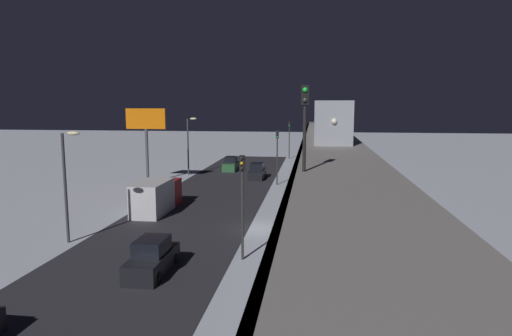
% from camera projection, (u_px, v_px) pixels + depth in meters
% --- Properties ---
extents(ground_plane, '(240.00, 240.00, 0.00)m').
position_uv_depth(ground_plane, '(255.00, 229.00, 34.18)').
color(ground_plane, silver).
extents(avenue_asphalt, '(11.00, 94.20, 0.01)m').
position_uv_depth(avenue_asphalt, '(179.00, 226.00, 34.94)').
color(avenue_asphalt, '#28282D').
rests_on(avenue_asphalt, ground_plane).
extents(elevated_railway, '(5.00, 94.20, 6.28)m').
position_uv_depth(elevated_railway, '(332.00, 159.00, 32.70)').
color(elevated_railway, gray).
rests_on(elevated_railway, ground_plane).
extents(subway_train, '(2.94, 36.87, 3.40)m').
position_uv_depth(subway_train, '(327.00, 116.00, 51.32)').
color(subway_train, '#999EA8').
rests_on(subway_train, elevated_railway).
extents(rail_signal, '(0.36, 0.41, 4.00)m').
position_uv_depth(rail_signal, '(305.00, 113.00, 20.67)').
color(rail_signal, black).
rests_on(rail_signal, elevated_railway).
extents(sedan_black, '(1.91, 4.67, 1.97)m').
position_uv_depth(sedan_black, '(152.00, 259.00, 25.22)').
color(sedan_black, black).
rests_on(sedan_black, ground_plane).
extents(sedan_black_2, '(1.80, 4.78, 1.97)m').
position_uv_depth(sedan_black_2, '(257.00, 172.00, 57.25)').
color(sedan_black_2, black).
rests_on(sedan_black_2, ground_plane).
extents(sedan_green, '(1.80, 4.39, 1.97)m').
position_uv_depth(sedan_green, '(231.00, 165.00, 64.30)').
color(sedan_green, '#2D6038').
rests_on(sedan_green, ground_plane).
extents(box_truck, '(2.40, 7.40, 2.80)m').
position_uv_depth(box_truck, '(157.00, 196.00, 39.62)').
color(box_truck, '#A51E1E').
rests_on(box_truck, ground_plane).
extents(traffic_light_near, '(0.32, 0.44, 6.40)m').
position_uv_depth(traffic_light_near, '(242.00, 192.00, 26.84)').
color(traffic_light_near, '#2D2D2D').
rests_on(traffic_light_near, ground_plane).
extents(traffic_light_mid, '(0.32, 0.44, 6.40)m').
position_uv_depth(traffic_light_mid, '(277.00, 149.00, 52.21)').
color(traffic_light_mid, '#2D2D2D').
rests_on(traffic_light_mid, ground_plane).
extents(traffic_light_far, '(0.32, 0.44, 6.40)m').
position_uv_depth(traffic_light_far, '(289.00, 134.00, 77.58)').
color(traffic_light_far, '#2D2D2D').
rests_on(traffic_light_far, ground_plane).
extents(commercial_billboard, '(4.80, 0.36, 8.90)m').
position_uv_depth(commercial_billboard, '(146.00, 126.00, 53.01)').
color(commercial_billboard, '#4C4C51').
rests_on(commercial_billboard, ground_plane).
extents(street_lamp_near, '(1.35, 0.44, 7.65)m').
position_uv_depth(street_lamp_near, '(68.00, 173.00, 30.11)').
color(street_lamp_near, '#38383D').
rests_on(street_lamp_near, ground_plane).
extents(street_lamp_far, '(1.35, 0.44, 7.65)m').
position_uv_depth(street_lamp_far, '(190.00, 139.00, 59.57)').
color(street_lamp_far, '#38383D').
rests_on(street_lamp_far, ground_plane).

